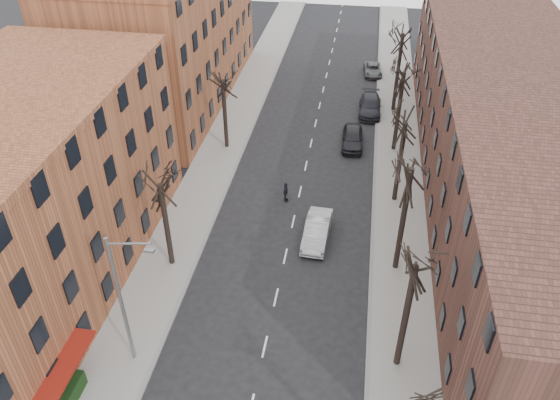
% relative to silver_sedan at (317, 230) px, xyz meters
% --- Properties ---
extents(sidewalk_left, '(4.00, 90.00, 0.15)m').
position_rel_silver_sedan_xyz_m(sidewalk_left, '(-9.97, 12.78, -0.73)').
color(sidewalk_left, gray).
rests_on(sidewalk_left, ground).
extents(sidewalk_right, '(4.00, 90.00, 0.15)m').
position_rel_silver_sedan_xyz_m(sidewalk_right, '(6.03, 12.78, -0.73)').
color(sidewalk_right, gray).
rests_on(sidewalk_right, ground).
extents(building_left_near, '(12.00, 26.00, 12.00)m').
position_rel_silver_sedan_xyz_m(building_left_near, '(-17.97, -7.22, 5.20)').
color(building_left_near, brown).
rests_on(building_left_near, ground).
extents(building_left_far, '(12.00, 28.00, 14.00)m').
position_rel_silver_sedan_xyz_m(building_left_far, '(-17.97, 21.78, 6.20)').
color(building_left_far, brown).
rests_on(building_left_far, ground).
extents(building_right, '(12.00, 50.00, 10.00)m').
position_rel_silver_sedan_xyz_m(building_right, '(14.03, 7.78, 4.20)').
color(building_right, '#502E25').
rests_on(building_right, ground).
extents(tree_right_b, '(5.20, 5.20, 10.80)m').
position_rel_silver_sedan_xyz_m(tree_right_b, '(5.63, -10.22, -0.80)').
color(tree_right_b, black).
rests_on(tree_right_b, ground).
extents(tree_right_c, '(5.20, 5.20, 11.60)m').
position_rel_silver_sedan_xyz_m(tree_right_c, '(5.63, -2.22, -0.80)').
color(tree_right_c, black).
rests_on(tree_right_c, ground).
extents(tree_right_d, '(5.20, 5.20, 10.00)m').
position_rel_silver_sedan_xyz_m(tree_right_d, '(5.63, 5.78, -0.80)').
color(tree_right_d, black).
rests_on(tree_right_d, ground).
extents(tree_right_e, '(5.20, 5.20, 10.80)m').
position_rel_silver_sedan_xyz_m(tree_right_e, '(5.63, 13.78, -0.80)').
color(tree_right_e, black).
rests_on(tree_right_e, ground).
extents(tree_right_f, '(5.20, 5.20, 11.60)m').
position_rel_silver_sedan_xyz_m(tree_right_f, '(5.63, 21.78, -0.80)').
color(tree_right_f, black).
rests_on(tree_right_f, ground).
extents(tree_left_a, '(5.20, 5.20, 9.50)m').
position_rel_silver_sedan_xyz_m(tree_left_a, '(-9.57, -4.22, -0.80)').
color(tree_left_a, black).
rests_on(tree_left_a, ground).
extents(tree_left_b, '(5.20, 5.20, 9.50)m').
position_rel_silver_sedan_xyz_m(tree_left_b, '(-9.57, 11.78, -0.80)').
color(tree_left_b, black).
rests_on(tree_left_b, ground).
extents(streetlight, '(2.45, 0.22, 9.03)m').
position_rel_silver_sedan_xyz_m(streetlight, '(-9.00, -12.22, 4.21)').
color(streetlight, slate).
rests_on(streetlight, ground).
extents(silver_sedan, '(1.91, 4.94, 1.60)m').
position_rel_silver_sedan_xyz_m(silver_sedan, '(0.00, 0.00, 0.00)').
color(silver_sedan, '#ABADB3').
rests_on(silver_sedan, ground).
extents(parked_car_near, '(2.09, 4.83, 1.62)m').
position_rel_silver_sedan_xyz_m(parked_car_near, '(1.83, 13.96, 0.01)').
color(parked_car_near, black).
rests_on(parked_car_near, ground).
extents(parked_car_mid, '(2.26, 5.43, 1.57)m').
position_rel_silver_sedan_xyz_m(parked_car_mid, '(3.24, 20.93, -0.02)').
color(parked_car_mid, black).
rests_on(parked_car_mid, ground).
extents(parked_car_far, '(2.32, 4.39, 1.18)m').
position_rel_silver_sedan_xyz_m(parked_car_far, '(3.33, 30.92, -0.21)').
color(parked_car_far, '#505357').
rests_on(parked_car_far, ground).
extents(pedestrian_crossing, '(0.46, 1.00, 1.68)m').
position_rel_silver_sedan_xyz_m(pedestrian_crossing, '(-2.95, 4.37, 0.04)').
color(pedestrian_crossing, black).
rests_on(pedestrian_crossing, ground).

